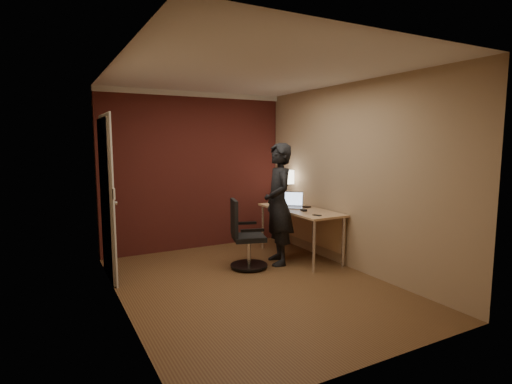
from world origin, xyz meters
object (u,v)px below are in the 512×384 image
laptop (292,203)px  phone (317,215)px  wallet (306,207)px  desk_lamp (285,177)px  office_chair (245,239)px  mouse (304,210)px  desk (304,217)px  person (279,204)px

laptop → phone: size_ratio=3.64×
phone → wallet: (0.26, 0.61, 0.01)m
phone → wallet: size_ratio=1.05×
desk_lamp → office_chair: 1.50m
laptop → phone: 0.74m
mouse → wallet: 0.33m
desk → laptop: (-0.11, 0.18, 0.19)m
person → phone: bearing=53.9°
phone → person: (-0.34, 0.44, 0.12)m
mouse → phone: 0.37m
laptop → office_chair: laptop is taller
phone → mouse: bearing=61.9°
phone → wallet: 0.67m
wallet → person: (-0.60, -0.18, 0.11)m
laptop → office_chair: bearing=-163.3°
desk → mouse: (-0.14, -0.19, 0.14)m
laptop → mouse: bearing=-95.5°
phone → office_chair: office_chair is taller
desk → laptop: 0.28m
wallet → person: size_ratio=0.06×
desk → desk_lamp: 0.82m
phone → person: bearing=106.2°
laptop → desk_lamp: bearing=71.1°
desk → wallet: (0.08, 0.06, 0.14)m
laptop → phone: (-0.08, -0.74, -0.06)m
desk → wallet: bearing=35.2°
phone → desk: bearing=50.1°
mouse → wallet: mouse is taller
wallet → office_chair: office_chair is taller
desk → person: (-0.52, -0.12, 0.25)m
desk → laptop: laptop is taller
desk_lamp → phone: size_ratio=4.65×
wallet → office_chair: (-1.13, -0.16, -0.33)m
desk_lamp → wallet: desk_lamp is taller
desk_lamp → laptop: (-0.15, -0.44, -0.35)m
desk_lamp → mouse: desk_lamp is taller
desk_lamp → laptop: size_ratio=1.28×
desk → person: person is taller
office_chair → person: size_ratio=0.55×
person → laptop: bearing=141.5°
phone → person: size_ratio=0.07×
office_chair → person: bearing=-1.8°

